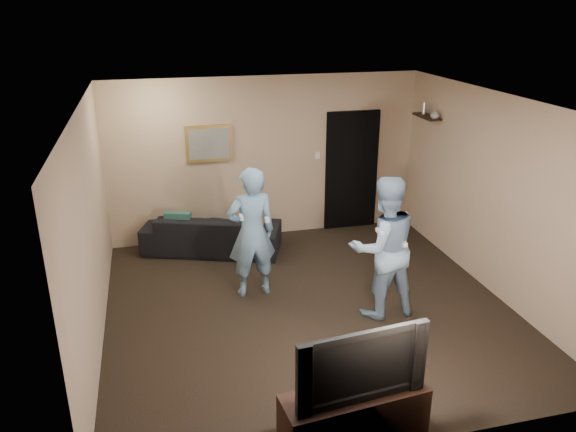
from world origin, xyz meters
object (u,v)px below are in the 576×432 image
object	(u,v)px
sofa	(212,232)
television	(357,360)
tv_console	(354,414)
wii_player_left	(252,233)
wii_player_right	(383,247)

from	to	relation	value
sofa	television	size ratio (longest dim) A/B	1.77
sofa	tv_console	bearing A→B (deg)	119.26
tv_console	television	bearing A→B (deg)	0.00
television	wii_player_left	distance (m)	2.86
wii_player_left	wii_player_right	xyz separation A→B (m)	(1.44, -0.88, 0.02)
television	wii_player_right	xyz separation A→B (m)	(1.07, 1.96, 0.07)
wii_player_left	wii_player_right	size ratio (longest dim) A/B	0.98
television	wii_player_right	world-z (taller)	wii_player_right
sofa	tv_console	size ratio (longest dim) A/B	1.60
television	wii_player_left	bearing A→B (deg)	91.58
television	wii_player_left	xyz separation A→B (m)	(-0.37, 2.84, 0.05)
wii_player_right	sofa	bearing A→B (deg)	126.95
tv_console	sofa	bearing A→B (deg)	93.62
sofa	television	distance (m)	4.43
tv_console	wii_player_left	bearing A→B (deg)	91.58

